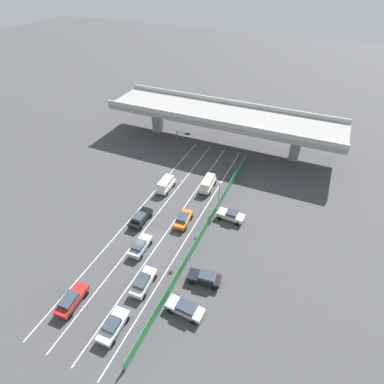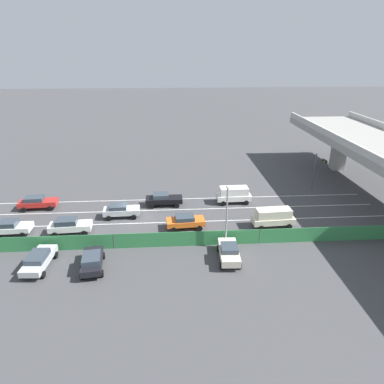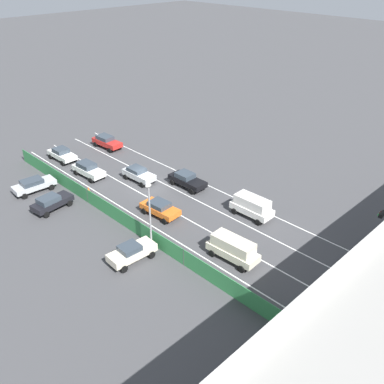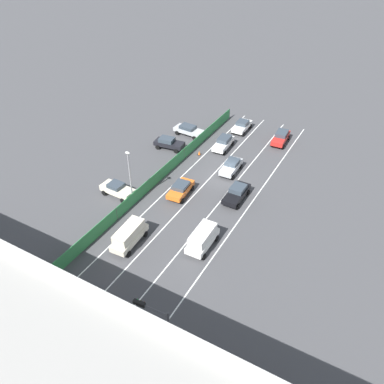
% 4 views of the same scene
% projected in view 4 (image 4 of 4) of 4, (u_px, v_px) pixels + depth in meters
% --- Properties ---
extents(ground_plane, '(300.00, 300.00, 0.00)m').
position_uv_depth(ground_plane, '(226.00, 177.00, 50.32)').
color(ground_plane, '#424244').
extents(lane_line_left_edge, '(0.14, 48.26, 0.01)m').
position_uv_depth(lane_line_left_edge, '(242.00, 216.00, 44.06)').
color(lane_line_left_edge, silver).
rests_on(lane_line_left_edge, ground).
extents(lane_line_mid_left, '(0.14, 48.26, 0.01)m').
position_uv_depth(lane_line_mid_left, '(216.00, 207.00, 45.36)').
color(lane_line_mid_left, silver).
rests_on(lane_line_mid_left, ground).
extents(lane_line_mid_right, '(0.14, 48.26, 0.01)m').
position_uv_depth(lane_line_mid_right, '(191.00, 198.00, 46.67)').
color(lane_line_mid_right, silver).
rests_on(lane_line_mid_right, ground).
extents(lane_line_right_edge, '(0.14, 48.26, 0.01)m').
position_uv_depth(lane_line_right_edge, '(167.00, 190.00, 47.98)').
color(lane_line_right_edge, silver).
rests_on(lane_line_right_edge, ground).
extents(elevated_overpass, '(49.10, 11.29, 8.04)m').
position_uv_depth(elevated_overpass, '(5.00, 349.00, 23.86)').
color(elevated_overpass, gray).
rests_on(elevated_overpass, ground).
extents(green_fence, '(0.10, 44.36, 1.63)m').
position_uv_depth(green_fence, '(154.00, 180.00, 48.26)').
color(green_fence, '#338447').
rests_on(green_fence, ground).
extents(car_van_cream, '(2.18, 4.78, 2.14)m').
position_uv_depth(car_van_cream, '(129.00, 235.00, 39.76)').
color(car_van_cream, beige).
rests_on(car_van_cream, ground).
extents(car_hatchback_white, '(2.11, 4.35, 1.59)m').
position_uv_depth(car_hatchback_white, '(242.00, 126.00, 60.09)').
color(car_hatchback_white, silver).
rests_on(car_hatchback_white, ground).
extents(car_sedan_silver, '(2.07, 4.29, 1.59)m').
position_uv_depth(car_sedan_silver, '(231.00, 166.00, 50.77)').
color(car_sedan_silver, '#B7BABC').
rests_on(car_sedan_silver, ground).
extents(car_taxi_orange, '(2.28, 4.34, 1.53)m').
position_uv_depth(car_taxi_orange, '(181.00, 189.00, 46.78)').
color(car_taxi_orange, orange).
rests_on(car_taxi_orange, ground).
extents(car_sedan_red, '(2.18, 4.66, 1.63)m').
position_uv_depth(car_sedan_red, '(281.00, 137.00, 57.08)').
color(car_sedan_red, red).
rests_on(car_sedan_red, ground).
extents(car_van_white, '(2.12, 4.41, 2.13)m').
position_uv_depth(car_van_white, '(203.00, 238.00, 39.40)').
color(car_van_white, silver).
rests_on(car_van_white, ground).
extents(car_sedan_black, '(2.07, 4.66, 1.62)m').
position_uv_depth(car_sedan_black, '(237.00, 193.00, 46.08)').
color(car_sedan_black, black).
rests_on(car_sedan_black, ground).
extents(car_sedan_white, '(2.12, 4.53, 1.70)m').
position_uv_depth(car_sedan_white, '(224.00, 143.00, 55.68)').
color(car_sedan_white, white).
rests_on(car_sedan_white, ground).
extents(parked_wagon_silver, '(4.67, 2.22, 1.52)m').
position_uv_depth(parked_wagon_silver, '(189.00, 130.00, 58.99)').
color(parked_wagon_silver, '#B2B5B7').
rests_on(parked_wagon_silver, ground).
extents(parked_sedan_dark, '(4.41, 2.41, 1.59)m').
position_uv_depth(parked_sedan_dark, '(169.00, 143.00, 55.75)').
color(parked_sedan_dark, black).
rests_on(parked_sedan_dark, ground).
extents(parked_sedan_cream, '(4.34, 2.13, 1.63)m').
position_uv_depth(parked_sedan_cream, '(117.00, 189.00, 46.67)').
color(parked_sedan_cream, beige).
rests_on(parked_sedan_cream, ground).
extents(traffic_light, '(2.94, 0.44, 5.37)m').
position_uv_depth(traffic_light, '(157.00, 321.00, 28.53)').
color(traffic_light, '#47474C').
rests_on(traffic_light, ground).
extents(street_lamp, '(0.60, 0.36, 6.70)m').
position_uv_depth(street_lamp, '(130.00, 172.00, 43.88)').
color(street_lamp, gray).
rests_on(street_lamp, ground).
extents(traffic_cone, '(0.47, 0.47, 0.68)m').
position_uv_depth(traffic_cone, '(199.00, 153.00, 54.61)').
color(traffic_cone, orange).
rests_on(traffic_cone, ground).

